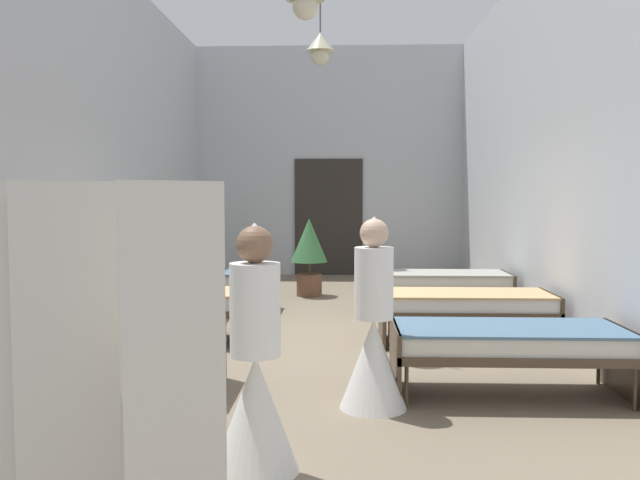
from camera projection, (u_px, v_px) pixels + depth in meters
name	position (u px, v px, depth m)	size (l,w,h in m)	color
ground_plane	(315.00, 346.00, 7.34)	(6.06, 13.14, 0.10)	#7A6B56
room_shell	(319.00, 140.00, 8.40)	(5.86, 12.74, 4.70)	silver
bed_left_row_0	(105.00, 339.00, 5.47)	(1.90, 0.84, 0.57)	#473828
bed_right_row_0	(509.00, 343.00, 5.35)	(1.90, 0.84, 0.57)	#473828
bed_left_row_1	(167.00, 302.00, 7.37)	(1.90, 0.84, 0.57)	#473828
bed_right_row_1	(466.00, 304.00, 7.24)	(1.90, 0.84, 0.57)	#473828
bed_left_row_2	(203.00, 281.00, 9.26)	(1.90, 0.84, 0.57)	#473828
bed_right_row_2	(441.00, 282.00, 9.13)	(1.90, 0.84, 0.57)	#473828
nurse_near_aisle	(374.00, 341.00, 5.02)	(0.52, 0.52, 1.49)	white
nurse_mid_aisle	(256.00, 384.00, 3.87)	(0.52, 0.52, 1.49)	white
potted_plant	(309.00, 249.00, 10.67)	(0.60, 0.60, 1.28)	brown
privacy_screen	(69.00, 403.00, 2.50)	(1.22, 0.30, 1.70)	silver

